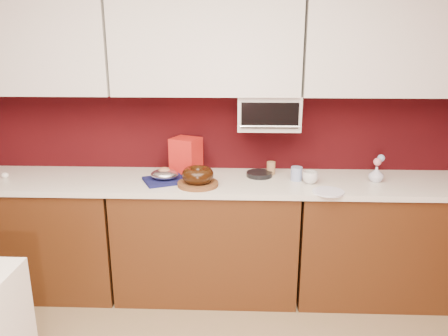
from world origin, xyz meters
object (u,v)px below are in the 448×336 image
at_px(toaster_oven, 268,112).
at_px(flower_vase, 376,173).
at_px(bundt_cake, 198,175).
at_px(blue_jar, 296,174).
at_px(foil_ham_nest, 164,174).
at_px(pandoro_box, 186,155).
at_px(coffee_mug, 310,176).

bearing_deg(toaster_oven, flower_vase, -11.85).
xyz_separation_m(bundt_cake, blue_jar, (0.70, 0.16, -0.03)).
height_order(foil_ham_nest, blue_jar, blue_jar).
bearing_deg(pandoro_box, coffee_mug, 9.05).
bearing_deg(bundt_cake, blue_jar, 12.47).
height_order(coffee_mug, blue_jar, coffee_mug).
relative_size(coffee_mug, flower_vase, 0.83).
bearing_deg(toaster_oven, pandoro_box, 178.98).
bearing_deg(flower_vase, pandoro_box, 172.90).
bearing_deg(flower_vase, foil_ham_nest, -177.75).
xyz_separation_m(bundt_cake, pandoro_box, (-0.12, 0.32, 0.06)).
relative_size(toaster_oven, pandoro_box, 1.66).
bearing_deg(pandoro_box, blue_jar, 12.22).
height_order(pandoro_box, coffee_mug, pandoro_box).
bearing_deg(blue_jar, coffee_mug, -38.33).
bearing_deg(blue_jar, foil_ham_nest, -175.66).
bearing_deg(coffee_mug, flower_vase, 6.87).
bearing_deg(bundt_cake, coffee_mug, 6.14).
bearing_deg(toaster_oven, coffee_mug, -36.74).
distance_m(toaster_oven, coffee_mug, 0.56).
xyz_separation_m(bundt_cake, foil_ham_nest, (-0.25, 0.08, -0.03)).
height_order(toaster_oven, blue_jar, toaster_oven).
height_order(blue_jar, flower_vase, flower_vase).
bearing_deg(pandoro_box, flower_vase, 16.17).
relative_size(bundt_cake, pandoro_box, 0.82).
relative_size(pandoro_box, flower_vase, 2.15).
bearing_deg(coffee_mug, bundt_cake, -173.86).
distance_m(foil_ham_nest, flower_vase, 1.52).
bearing_deg(pandoro_box, bundt_cake, -46.03).
bearing_deg(pandoro_box, toaster_oven, 22.25).
xyz_separation_m(pandoro_box, flower_vase, (1.39, -0.17, -0.07)).
bearing_deg(toaster_oven, blue_jar, -36.03).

